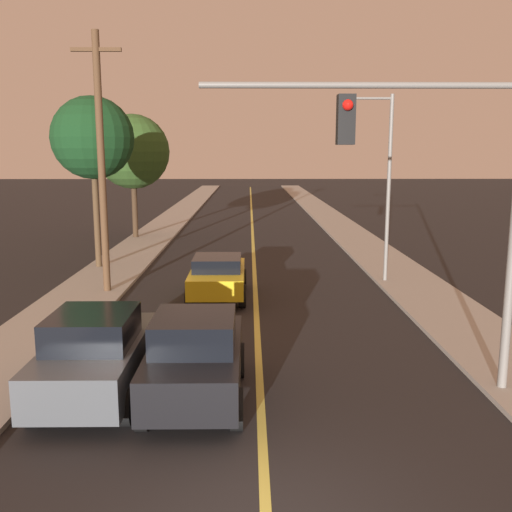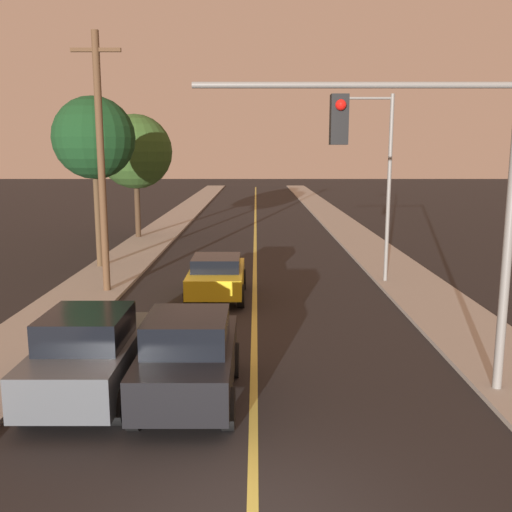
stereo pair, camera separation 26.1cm
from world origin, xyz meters
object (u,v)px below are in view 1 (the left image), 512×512
at_px(car_near_lane_front, 195,358).
at_px(traffic_signal_mast, 441,175).
at_px(car_near_lane_second, 218,276).
at_px(tree_left_near, 93,138).
at_px(utility_pole_left, 101,160).
at_px(tree_left_far, 133,152).
at_px(streetlamp_right, 376,161).
at_px(car_outer_lane_front, 96,355).

distance_m(car_near_lane_front, traffic_signal_mast, 5.75).
height_order(car_near_lane_second, tree_left_near, tree_left_near).
xyz_separation_m(car_near_lane_second, tree_left_near, (-5.16, 4.85, 4.53)).
bearing_deg(traffic_signal_mast, tree_left_near, 128.19).
xyz_separation_m(utility_pole_left, tree_left_far, (-1.49, 12.58, 0.29)).
xyz_separation_m(streetlamp_right, tree_left_far, (-10.82, 11.08, 0.36)).
relative_size(traffic_signal_mast, utility_pole_left, 0.72).
height_order(car_outer_lane_front, utility_pole_left, utility_pole_left).
relative_size(traffic_signal_mast, tree_left_near, 0.89).
relative_size(car_near_lane_front, car_outer_lane_front, 0.97).
relative_size(car_near_lane_second, streetlamp_right, 0.58).
bearing_deg(traffic_signal_mast, car_near_lane_second, 121.34).
distance_m(traffic_signal_mast, streetlamp_right, 9.76).
relative_size(streetlamp_right, utility_pole_left, 0.79).
bearing_deg(tree_left_far, traffic_signal_mast, -64.58).
bearing_deg(car_near_lane_front, traffic_signal_mast, 4.22).
distance_m(car_near_lane_front, car_near_lane_second, 7.90).
bearing_deg(tree_left_near, tree_left_far, 90.84).
xyz_separation_m(streetlamp_right, utility_pole_left, (-9.33, -1.50, 0.07)).
distance_m(traffic_signal_mast, tree_left_far, 23.03).
distance_m(traffic_signal_mast, tree_left_near, 15.82).
height_order(car_near_lane_front, traffic_signal_mast, traffic_signal_mast).
bearing_deg(car_near_lane_second, car_outer_lane_front, -104.25).
bearing_deg(tree_left_far, car_outer_lane_front, -80.95).
bearing_deg(car_outer_lane_front, car_near_lane_front, -6.50).
bearing_deg(car_near_lane_second, streetlamp_right, 21.28).
height_order(car_near_lane_second, tree_left_far, tree_left_far).
distance_m(car_outer_lane_front, utility_pole_left, 9.27).
xyz_separation_m(streetlamp_right, tree_left_near, (-10.70, 2.69, 0.87)).
bearing_deg(traffic_signal_mast, tree_left_far, 115.42).
bearing_deg(streetlamp_right, traffic_signal_mast, -95.50).
bearing_deg(utility_pole_left, car_outer_lane_front, -77.55).
xyz_separation_m(car_near_lane_second, traffic_signal_mast, (4.60, -7.56, 3.56)).
bearing_deg(streetlamp_right, car_near_lane_second, -158.72).
bearing_deg(tree_left_far, tree_left_near, -89.16).
relative_size(car_near_lane_second, tree_left_near, 0.56).
bearing_deg(streetlamp_right, utility_pole_left, -170.88).
distance_m(car_outer_lane_front, traffic_signal_mast, 7.41).
bearing_deg(tree_left_near, car_near_lane_second, -43.23).
distance_m(streetlamp_right, tree_left_far, 15.49).
xyz_separation_m(traffic_signal_mast, streetlamp_right, (0.94, 9.72, 0.11)).
bearing_deg(streetlamp_right, tree_left_far, 134.32).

